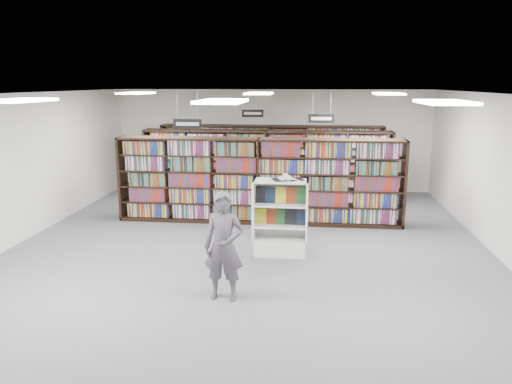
# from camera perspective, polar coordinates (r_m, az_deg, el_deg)

# --- Properties ---
(floor) EXTENTS (12.00, 12.00, 0.00)m
(floor) POSITION_cam_1_polar(r_m,az_deg,el_deg) (10.60, -0.80, -6.39)
(floor) COLOR #4D4C51
(floor) RESTS_ON ground
(ceiling) EXTENTS (10.00, 12.00, 0.10)m
(ceiling) POSITION_cam_1_polar(r_m,az_deg,el_deg) (10.03, -0.86, 11.18)
(ceiling) COLOR white
(ceiling) RESTS_ON wall_back
(wall_back) EXTENTS (10.00, 0.10, 3.20)m
(wall_back) POSITION_cam_1_polar(r_m,az_deg,el_deg) (16.11, 1.81, 5.95)
(wall_back) COLOR silver
(wall_back) RESTS_ON ground
(wall_front) EXTENTS (10.00, 0.10, 3.20)m
(wall_front) POSITION_cam_1_polar(r_m,az_deg,el_deg) (4.53, -10.39, -11.49)
(wall_front) COLOR silver
(wall_front) RESTS_ON ground
(wall_left) EXTENTS (0.10, 12.00, 3.20)m
(wall_left) POSITION_cam_1_polar(r_m,az_deg,el_deg) (11.89, -25.52, 2.41)
(wall_left) COLOR silver
(wall_left) RESTS_ON ground
(wall_right) EXTENTS (0.10, 12.00, 3.20)m
(wall_right) POSITION_cam_1_polar(r_m,az_deg,el_deg) (10.80, 26.54, 1.41)
(wall_right) COLOR silver
(wall_right) RESTS_ON ground
(bookshelf_row_near) EXTENTS (7.00, 0.60, 2.10)m
(bookshelf_row_near) POSITION_cam_1_polar(r_m,az_deg,el_deg) (12.25, 0.33, 1.28)
(bookshelf_row_near) COLOR black
(bookshelf_row_near) RESTS_ON floor
(bookshelf_row_mid) EXTENTS (7.00, 0.60, 2.10)m
(bookshelf_row_mid) POSITION_cam_1_polar(r_m,az_deg,el_deg) (14.21, 1.16, 2.84)
(bookshelf_row_mid) COLOR black
(bookshelf_row_mid) RESTS_ON floor
(bookshelf_row_far) EXTENTS (7.00, 0.60, 2.10)m
(bookshelf_row_far) POSITION_cam_1_polar(r_m,az_deg,el_deg) (15.88, 1.71, 3.85)
(bookshelf_row_far) COLOR black
(bookshelf_row_far) RESTS_ON floor
(aisle_sign_left) EXTENTS (0.65, 0.02, 0.80)m
(aisle_sign_left) POSITION_cam_1_polar(r_m,az_deg,el_deg) (11.33, -7.83, 7.82)
(aisle_sign_left) COLOR #B2B2B7
(aisle_sign_left) RESTS_ON ceiling
(aisle_sign_right) EXTENTS (0.65, 0.02, 0.80)m
(aisle_sign_right) POSITION_cam_1_polar(r_m,az_deg,el_deg) (12.99, 7.47, 8.41)
(aisle_sign_right) COLOR #B2B2B7
(aisle_sign_right) RESTS_ON ceiling
(aisle_sign_center) EXTENTS (0.65, 0.02, 0.80)m
(aisle_sign_center) POSITION_cam_1_polar(r_m,az_deg,el_deg) (15.08, -0.39, 9.06)
(aisle_sign_center) COLOR #B2B2B7
(aisle_sign_center) RESTS_ON ceiling
(troffer_front_left) EXTENTS (0.60, 1.20, 0.04)m
(troffer_front_left) POSITION_cam_1_polar(r_m,az_deg,el_deg) (8.15, -25.46, 9.43)
(troffer_front_left) COLOR white
(troffer_front_left) RESTS_ON ceiling
(troffer_front_center) EXTENTS (0.60, 1.20, 0.04)m
(troffer_front_center) POSITION_cam_1_polar(r_m,az_deg,el_deg) (7.07, -3.91, 10.30)
(troffer_front_center) COLOR white
(troffer_front_center) RESTS_ON ceiling
(troffer_front_right) EXTENTS (0.60, 1.20, 0.04)m
(troffer_front_right) POSITION_cam_1_polar(r_m,az_deg,el_deg) (7.18, 20.75, 9.57)
(troffer_front_right) COLOR white
(troffer_front_right) RESTS_ON ceiling
(troffer_back_left) EXTENTS (0.60, 1.20, 0.04)m
(troffer_back_left) POSITION_cam_1_polar(r_m,az_deg,el_deg) (12.69, -13.52, 10.93)
(troffer_back_left) COLOR white
(troffer_back_left) RESTS_ON ceiling
(troffer_back_center) EXTENTS (0.60, 1.20, 0.04)m
(troffer_back_center) POSITION_cam_1_polar(r_m,az_deg,el_deg) (12.02, 0.34, 11.20)
(troffer_back_center) COLOR white
(troffer_back_center) RESTS_ON ceiling
(troffer_back_right) EXTENTS (0.60, 1.20, 0.04)m
(troffer_back_right) POSITION_cam_1_polar(r_m,az_deg,el_deg) (12.09, 14.90, 10.80)
(troffer_back_right) COLOR white
(troffer_back_right) RESTS_ON ceiling
(endcap_display) EXTENTS (1.10, 0.55, 1.53)m
(endcap_display) POSITION_cam_1_polar(r_m,az_deg,el_deg) (10.13, 2.79, -4.30)
(endcap_display) COLOR white
(endcap_display) RESTS_ON floor
(open_book) EXTENTS (0.68, 0.52, 0.13)m
(open_book) POSITION_cam_1_polar(r_m,az_deg,el_deg) (9.89, 3.61, 1.59)
(open_book) COLOR black
(open_book) RESTS_ON endcap_display
(shopper) EXTENTS (0.66, 0.45, 1.76)m
(shopper) POSITION_cam_1_polar(r_m,az_deg,el_deg) (7.94, -3.70, -6.23)
(shopper) COLOR #504A55
(shopper) RESTS_ON floor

